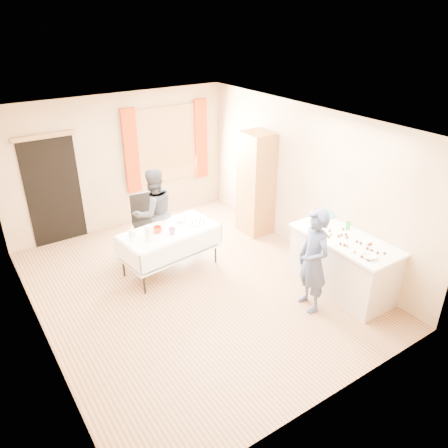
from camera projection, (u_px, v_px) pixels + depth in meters
floor at (194, 287)px, 6.94m from camera, size 4.50×5.50×0.02m
ceiling at (188, 123)px, 5.77m from camera, size 4.50×5.50×0.02m
wall_back at (120, 162)px, 8.41m from camera, size 4.50×0.02×2.60m
wall_front at (331, 311)px, 4.30m from camera, size 4.50×0.02×2.60m
wall_left at (28, 257)px, 5.23m from camera, size 0.02×5.50×2.60m
wall_right at (305, 182)px, 7.48m from camera, size 0.02×5.50×2.60m
window_frame at (166, 145)px, 8.78m from camera, size 1.32×0.06×1.52m
window_pane at (167, 145)px, 8.77m from camera, size 1.20×0.02×1.40m
curtain_left at (131, 152)px, 8.36m from camera, size 0.28×0.06×1.65m
curtain_right at (201, 139)px, 9.14m from camera, size 0.28×0.06×1.65m
doorway at (54, 191)px, 7.87m from camera, size 0.95×0.04×2.00m
door_lintel at (44, 136)px, 7.39m from camera, size 1.05×0.06×0.08m
cabinet at (256, 184)px, 8.25m from camera, size 0.50×0.60×1.98m
counter at (343, 264)px, 6.69m from camera, size 0.79×1.67×0.91m
party_table at (170, 246)px, 7.20m from camera, size 1.66×0.98×0.75m
chair at (147, 231)px, 8.00m from camera, size 0.43×0.43×0.99m
girl at (313, 261)px, 6.13m from camera, size 0.71×0.59×1.56m
woman at (154, 213)px, 7.54m from camera, size 0.82×0.66×1.59m
soda_can at (348, 226)px, 6.70m from camera, size 0.07×0.07×0.12m
mixing_bowl at (369, 256)px, 5.95m from camera, size 0.27×0.27×0.05m
foam_block at (312, 221)px, 6.91m from camera, size 0.18×0.15×0.08m
blue_basket at (322, 215)px, 7.08m from camera, size 0.35×0.29×0.08m
pitcher at (148, 234)px, 6.70m from camera, size 0.13×0.13×0.22m
cup_red at (158, 230)px, 6.95m from camera, size 0.24×0.24×0.11m
cup_rainbow at (172, 231)px, 6.90m from camera, size 0.16×0.16×0.11m
small_bowl at (181, 220)px, 7.32m from camera, size 0.26×0.26×0.06m
pastry_tray at (198, 223)px, 7.27m from camera, size 0.33×0.29×0.02m
bottle at (132, 232)px, 6.82m from camera, size 0.12×0.12×0.18m
cake_balls at (347, 241)px, 6.34m from camera, size 0.45×1.10×0.04m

